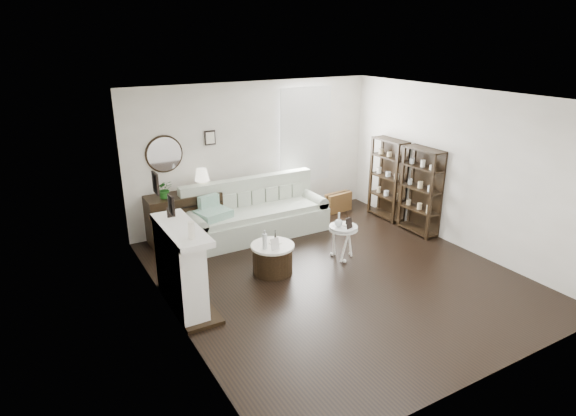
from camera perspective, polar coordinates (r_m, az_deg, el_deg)
room at (r=9.54m, az=0.13°, el=8.39°), size 5.50×5.50×5.50m
fireplace at (r=6.62m, az=-12.54°, el=-7.21°), size 0.50×1.40×1.84m
shelf_unit_far at (r=9.74m, az=11.75°, el=3.39°), size 0.30×0.80×1.60m
shelf_unit_near at (r=9.12m, az=15.45°, el=1.94°), size 0.30×0.80×1.60m
sofa at (r=8.88m, az=-3.93°, el=-1.04°), size 2.62×0.91×1.02m
quilt at (r=8.36m, az=-8.84°, el=-0.71°), size 0.64×0.57×0.14m
suitcase at (r=10.09m, az=5.96°, el=0.69°), size 0.62×0.27×0.40m
dresser at (r=8.77m, az=-12.19°, el=-1.07°), size 1.29×0.55×0.86m
table_lamp at (r=8.68m, az=-10.14°, el=3.29°), size 0.34×0.34×0.41m
potted_plant at (r=8.45m, az=-14.43°, el=2.17°), size 0.34×0.31×0.32m
drum_table at (r=7.48m, az=-1.83°, el=-5.99°), size 0.67×0.67×0.47m
pedestal_table at (r=7.88m, az=6.57°, el=-2.46°), size 0.47×0.47×0.57m
eiffel_drum at (r=7.42m, az=-1.52°, el=-3.47°), size 0.13×0.13×0.19m
bottle_drum at (r=7.19m, az=-2.77°, el=-3.77°), size 0.07×0.07×0.30m
card_frame_drum at (r=7.19m, az=-1.55°, el=-4.27°), size 0.14×0.06×0.18m
eiffel_ped at (r=7.90m, az=7.02°, el=-1.29°), size 0.12×0.12×0.19m
flask_ped at (r=7.79m, az=6.04°, el=-1.38°), size 0.13×0.13×0.24m
card_frame_ped at (r=7.75m, az=7.27°, el=-1.80°), size 0.14×0.08×0.17m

